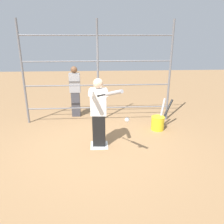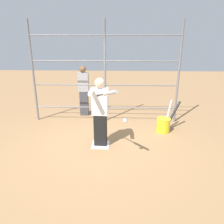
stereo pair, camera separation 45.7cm
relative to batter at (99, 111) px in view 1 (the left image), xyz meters
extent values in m
plane|color=#9E754C|center=(0.00, -0.02, -0.85)|extent=(24.00, 24.00, 0.00)
cube|color=white|center=(0.00, -0.02, -0.84)|extent=(0.40, 0.40, 0.02)
cylinder|color=slate|center=(-2.06, -1.62, 0.58)|extent=(0.06, 0.06, 2.87)
cylinder|color=slate|center=(0.00, -1.62, 0.58)|extent=(0.06, 0.06, 2.87)
cylinder|color=slate|center=(2.06, -1.62, 0.58)|extent=(0.06, 0.06, 2.87)
cylinder|color=slate|center=(0.00, -1.62, -0.44)|extent=(4.13, 0.04, 0.04)
cylinder|color=slate|center=(0.00, -1.62, 0.24)|extent=(4.13, 0.04, 0.04)
cylinder|color=slate|center=(0.00, -1.62, 0.92)|extent=(4.13, 0.04, 0.04)
cylinder|color=slate|center=(0.00, -1.62, 1.59)|extent=(4.13, 0.04, 0.04)
cube|color=black|center=(0.00, -0.02, -0.47)|extent=(0.29, 0.20, 0.76)
cube|color=white|center=(0.00, -0.02, 0.21)|extent=(0.36, 0.22, 0.60)
sphere|color=beige|center=(0.00, -0.02, 0.62)|extent=(0.22, 0.22, 0.22)
cylinder|color=white|center=(-0.16, 0.21, 0.48)|extent=(0.09, 0.42, 0.09)
cylinder|color=white|center=(0.16, 0.18, 0.48)|extent=(0.09, 0.42, 0.09)
sphere|color=black|center=(0.00, 0.41, 0.46)|extent=(0.05, 0.05, 0.05)
cylinder|color=black|center=(-0.08, 0.55, 0.51)|extent=(0.18, 0.31, 0.13)
cylinder|color=#B2B2B7|center=(-0.27, 0.91, 0.64)|extent=(0.30, 0.48, 0.22)
sphere|color=white|center=(-0.55, 0.62, 0.02)|extent=(0.10, 0.10, 0.10)
cylinder|color=yellow|center=(-1.59, -0.86, -0.67)|extent=(0.35, 0.35, 0.37)
torus|color=yellow|center=(-1.59, -0.86, -0.49)|extent=(0.36, 0.36, 0.01)
cylinder|color=#B2B2B7|center=(-1.73, -1.01, -0.43)|extent=(0.26, 0.28, 0.79)
cylinder|color=black|center=(-1.86, -1.05, -0.46)|extent=(0.49, 0.37, 0.74)
cube|color=#3F3F47|center=(0.71, -2.11, -0.46)|extent=(0.26, 0.16, 0.78)
cube|color=#99999E|center=(0.71, -2.11, 0.22)|extent=(0.33, 0.18, 0.59)
sphere|color=brown|center=(0.71, -2.11, 0.62)|extent=(0.20, 0.20, 0.20)
camera|label=1|loc=(0.00, 4.55, 1.54)|focal=35.00mm
camera|label=2|loc=(-0.45, 4.56, 1.54)|focal=35.00mm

